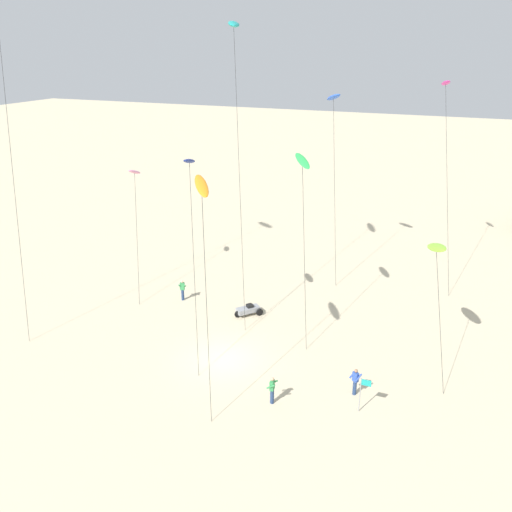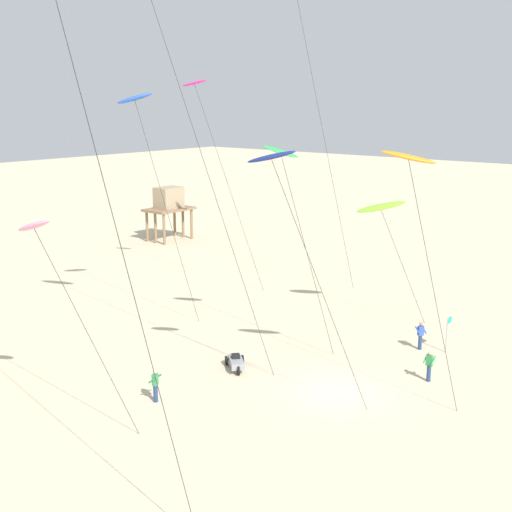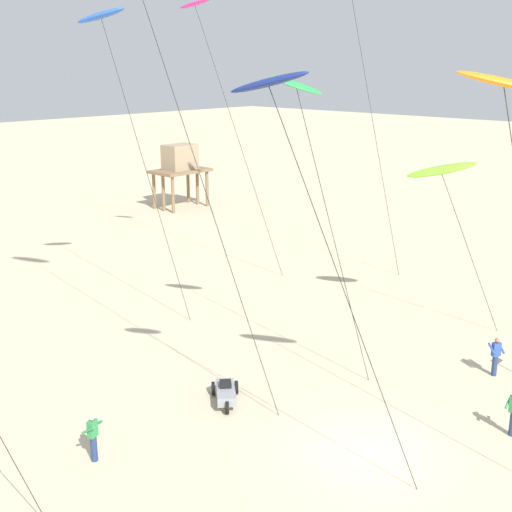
{
  "view_description": "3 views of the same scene",
  "coord_description": "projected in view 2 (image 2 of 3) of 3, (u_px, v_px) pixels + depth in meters",
  "views": [
    {
      "loc": [
        12.62,
        -25.59,
        18.53
      ],
      "look_at": [
        -0.15,
        5.73,
        4.87
      ],
      "focal_mm": 37.09,
      "sensor_mm": 36.0,
      "label": 1
    },
    {
      "loc": [
        -27.51,
        -17.33,
        14.55
      ],
      "look_at": [
        -0.7,
        4.71,
        6.57
      ],
      "focal_mm": 48.1,
      "sensor_mm": 36.0,
      "label": 2
    },
    {
      "loc": [
        -16.85,
        -10.69,
        12.51
      ],
      "look_at": [
        1.56,
        6.7,
        5.18
      ],
      "focal_mm": 47.12,
      "sensor_mm": 36.0,
      "label": 3
    }
  ],
  "objects": [
    {
      "name": "ground_plane",
      "position": [
        337.0,
        393.0,
        34.7
      ],
      "size": [
        260.0,
        260.0,
        0.0
      ],
      "primitive_type": "plane",
      "color": "beige"
    },
    {
      "name": "kite_lime",
      "position": [
        381.0,
        207.0,
        44.35
      ],
      "size": [
        2.4,
        4.47,
        8.38
      ],
      "color": "#8CD833",
      "rests_on": "ground"
    },
    {
      "name": "kite_orange",
      "position": [
        409.0,
        160.0,
        30.53
      ],
      "size": [
        2.36,
        3.69,
        12.42
      ],
      "color": "orange",
      "rests_on": "ground"
    },
    {
      "name": "kite_navy",
      "position": [
        272.0,
        160.0,
        31.05
      ],
      "size": [
        2.94,
        5.35,
        12.39
      ],
      "color": "navy",
      "rests_on": "ground"
    },
    {
      "name": "kite_pink",
      "position": [
        35.0,
        228.0,
        29.19
      ],
      "size": [
        2.57,
        4.78,
        9.7
      ],
      "color": "pink",
      "rests_on": "ground"
    },
    {
      "name": "kite_blue",
      "position": [
        135.0,
        101.0,
        43.33
      ],
      "size": [
        2.86,
        4.58,
        15.02
      ],
      "color": "blue",
      "rests_on": "ground"
    },
    {
      "name": "kite_magenta",
      "position": [
        196.0,
        88.0,
        50.85
      ],
      "size": [
        3.06,
        5.66,
        16.03
      ],
      "color": "#D8339E",
      "rests_on": "ground"
    },
    {
      "name": "kite_green",
      "position": [
        282.0,
        155.0,
        37.97
      ],
      "size": [
        2.42,
        3.74,
        12.17
      ],
      "color": "green",
      "rests_on": "ground"
    },
    {
      "name": "kite_flyer_nearest",
      "position": [
        420.0,
        335.0,
        40.55
      ],
      "size": [
        0.71,
        0.7,
        1.67
      ],
      "color": "navy",
      "rests_on": "ground"
    },
    {
      "name": "kite_flyer_middle",
      "position": [
        155.0,
        385.0,
        33.5
      ],
      "size": [
        0.66,
        0.65,
        1.67
      ],
      "color": "navy",
      "rests_on": "ground"
    },
    {
      "name": "kite_flyer_furthest",
      "position": [
        429.0,
        365.0,
        35.95
      ],
      "size": [
        0.51,
        0.54,
        1.67
      ],
      "color": "navy",
      "rests_on": "ground"
    },
    {
      "name": "stilt_house",
      "position": [
        169.0,
        203.0,
        71.31
      ],
      "size": [
        4.95,
        3.22,
        5.6
      ],
      "color": "#846647",
      "rests_on": "ground"
    },
    {
      "name": "beach_buggy",
      "position": [
        236.0,
        362.0,
        37.68
      ],
      "size": [
        1.85,
        1.95,
        0.82
      ],
      "color": "gray",
      "rests_on": "ground"
    },
    {
      "name": "marker_flag",
      "position": [
        448.0,
        327.0,
        40.08
      ],
      "size": [
        0.56,
        0.05,
        2.1
      ],
      "color": "gray",
      "rests_on": "ground"
    }
  ]
}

